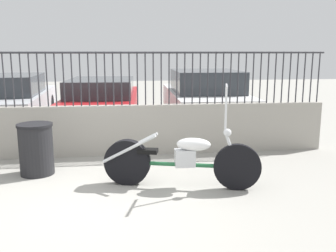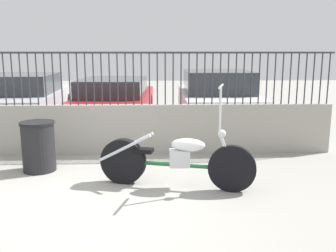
{
  "view_description": "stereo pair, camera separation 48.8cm",
  "coord_description": "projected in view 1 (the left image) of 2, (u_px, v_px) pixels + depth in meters",
  "views": [
    {
      "loc": [
        0.45,
        -4.56,
        1.89
      ],
      "look_at": [
        1.17,
        1.34,
        0.7
      ],
      "focal_mm": 40.0,
      "sensor_mm": 36.0,
      "label": 1
    },
    {
      "loc": [
        0.93,
        -4.6,
        1.89
      ],
      "look_at": [
        1.17,
        1.34,
        0.7
      ],
      "focal_mm": 40.0,
      "sensor_mm": 36.0,
      "label": 2
    }
  ],
  "objects": [
    {
      "name": "motorcycle_green",
      "position": [
        173.0,
        160.0,
        5.26
      ],
      "size": [
        2.18,
        0.79,
        1.46
      ],
      "rotation": [
        0.0,
        0.0,
        -0.26
      ],
      "color": "black",
      "rests_on": "ground_plane"
    },
    {
      "name": "car_white",
      "position": [
        204.0,
        98.0,
        9.58
      ],
      "size": [
        1.87,
        4.31,
        1.43
      ],
      "rotation": [
        0.0,
        0.0,
        1.54
      ],
      "color": "black",
      "rests_on": "ground_plane"
    },
    {
      "name": "fence_railing",
      "position": [
        97.0,
        72.0,
        6.64
      ],
      "size": [
        8.51,
        0.04,
        0.96
      ],
      "color": "#2D2D33",
      "rests_on": "low_wall"
    },
    {
      "name": "car_red",
      "position": [
        102.0,
        101.0,
        9.61
      ],
      "size": [
        1.99,
        4.64,
        1.21
      ],
      "rotation": [
        0.0,
        0.0,
        1.51
      ],
      "color": "black",
      "rests_on": "ground_plane"
    },
    {
      "name": "car_silver",
      "position": [
        6.0,
        100.0,
        9.47
      ],
      "size": [
        2.07,
        4.49,
        1.32
      ],
      "rotation": [
        0.0,
        0.0,
        1.62
      ],
      "color": "black",
      "rests_on": "ground_plane"
    },
    {
      "name": "trash_bin",
      "position": [
        36.0,
        149.0,
        5.79
      ],
      "size": [
        0.54,
        0.54,
        0.8
      ],
      "color": "black",
      "rests_on": "ground_plane"
    },
    {
      "name": "ground_plane",
      "position": [
        90.0,
        202.0,
        4.76
      ],
      "size": [
        40.0,
        40.0,
        0.0
      ],
      "primitive_type": "plane",
      "color": "gray"
    },
    {
      "name": "low_wall",
      "position": [
        99.0,
        131.0,
        6.84
      ],
      "size": [
        8.51,
        0.18,
        0.92
      ],
      "color": "#9E998E",
      "rests_on": "ground_plane"
    }
  ]
}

